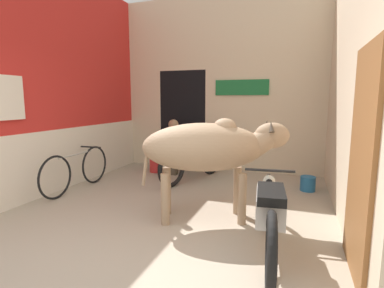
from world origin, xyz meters
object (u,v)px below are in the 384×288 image
at_px(shopkeeper_seated, 173,145).
at_px(plastic_stool, 155,162).
at_px(cow, 209,148).
at_px(bicycle, 77,170).
at_px(motorcycle_near, 270,212).
at_px(motorcycle_far, 193,158).
at_px(bucket, 308,184).

distance_m(shopkeeper_seated, plastic_stool, 0.58).
distance_m(cow, bicycle, 2.72).
relative_size(cow, plastic_stool, 4.66).
bearing_deg(cow, bicycle, 169.57).
relative_size(motorcycle_near, bicycle, 1.12).
xyz_separation_m(motorcycle_far, bicycle, (-1.74, -1.33, -0.09)).
distance_m(motorcycle_near, plastic_stool, 3.95).
bearing_deg(plastic_stool, motorcycle_near, -46.11).
distance_m(shopkeeper_seated, bucket, 2.85).
distance_m(motorcycle_near, shopkeeper_seated, 3.69).
relative_size(motorcycle_far, bicycle, 1.08).
bearing_deg(shopkeeper_seated, motorcycle_near, -51.05).
bearing_deg(cow, shopkeeper_seated, 123.68).
height_order(bicycle, plastic_stool, bicycle).
height_order(cow, shopkeeper_seated, cow).
bearing_deg(plastic_stool, motorcycle_far, -19.72).
distance_m(motorcycle_near, motorcycle_far, 3.01).
xyz_separation_m(motorcycle_near, bucket, (0.46, 2.48, -0.32)).
height_order(motorcycle_near, plastic_stool, motorcycle_near).
relative_size(cow, bicycle, 1.14).
distance_m(cow, bucket, 2.39).
height_order(motorcycle_far, plastic_stool, motorcycle_far).
relative_size(bicycle, plastic_stool, 4.09).
bearing_deg(shopkeeper_seated, plastic_stool, -177.01).
distance_m(cow, plastic_stool, 2.97).
bearing_deg(bicycle, plastic_stool, 67.04).
relative_size(cow, bucket, 7.66).
bearing_deg(motorcycle_near, cow, 141.86).
bearing_deg(motorcycle_far, plastic_stool, 160.28).
bearing_deg(shopkeeper_seated, motorcycle_far, -32.74).
bearing_deg(motorcycle_far, shopkeeper_seated, 147.26).
xyz_separation_m(motorcycle_far, bucket, (2.17, -0.00, -0.33)).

